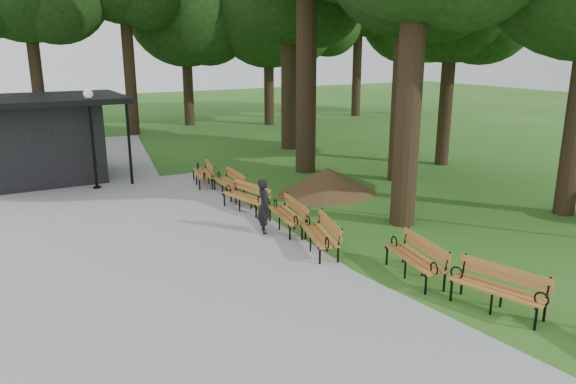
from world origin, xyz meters
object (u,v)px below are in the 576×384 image
dirt_mound (327,181)px  bench_4 (287,215)px  bench_2 (415,259)px  bench_5 (245,198)px  lamp_post (91,119)px  person (264,207)px  bench_6 (228,183)px  kiosk (43,139)px  bench_3 (319,235)px  bench_1 (497,290)px  bench_7 (202,174)px

dirt_mound → bench_4: (-3.14, -2.69, -0.01)m
bench_2 → dirt_mound: bearing=172.9°
dirt_mound → bench_5: 3.40m
bench_2 → lamp_post: bearing=-146.6°
person → lamp_post: lamp_post is taller
dirt_mound → bench_6: bearing=155.9°
kiosk → bench_3: 12.30m
bench_6 → bench_3: bearing=1.8°
person → bench_1: (1.82, -6.15, -0.32)m
bench_6 → bench_2: bearing=9.2°
bench_6 → kiosk: bearing=-133.2°
kiosk → bench_6: kiosk is taller
bench_2 → bench_5: 6.36m
bench_3 → bench_4: size_ratio=1.00×
bench_2 → bench_3: (-0.99, 2.29, 0.00)m
bench_7 → lamp_post: bearing=-97.7°
bench_7 → bench_1: bearing=19.5°
bench_5 → bench_7: same height
kiosk → bench_5: kiosk is taller
bench_6 → dirt_mound: bearing=69.2°
person → bench_3: size_ratio=0.80×
person → bench_4: bearing=-83.4°
bench_4 → bench_5: bearing=-164.6°
bench_6 → bench_7: bearing=-168.9°
lamp_post → dirt_mound: 8.41m
bench_3 → bench_5: 3.97m
bench_3 → bench_6: 5.87m
person → bench_5: bearing=4.8°
bench_4 → bench_7: (-0.20, 5.87, 0.00)m
dirt_mound → bench_5: dirt_mound is taller
bench_4 → bench_6: (0.04, 4.08, 0.00)m
dirt_mound → bench_2: (-2.25, -6.78, -0.01)m
person → lamp_post: 7.89m
person → kiosk: 10.34m
lamp_post → bench_1: lamp_post is taller
bench_1 → bench_5: 8.34m
dirt_mound → bench_1: (-1.95, -8.73, -0.01)m
bench_7 → dirt_mound: bearing=59.3°
kiosk → bench_2: (5.93, -13.51, -1.14)m
kiosk → bench_5: size_ratio=2.66×
person → kiosk: (-4.40, 9.32, 0.82)m
kiosk → bench_3: size_ratio=2.66×
lamp_post → person: bearing=-66.8°
bench_4 → bench_7: same height
person → dirt_mound: bearing=-39.5°
bench_7 → bench_4: bearing=14.9°
person → bench_6: size_ratio=0.80×
person → bench_1: bearing=-147.4°
lamp_post → bench_5: size_ratio=1.85×
bench_2 → bench_5: same height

